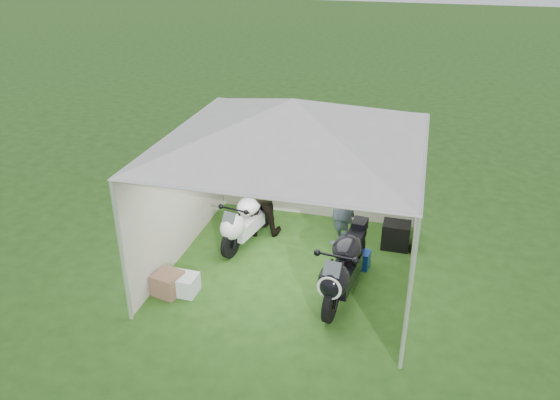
# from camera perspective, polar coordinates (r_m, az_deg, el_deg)

# --- Properties ---
(ground) EXTENTS (80.00, 80.00, 0.00)m
(ground) POSITION_cam_1_polar(r_m,az_deg,el_deg) (9.59, 1.20, -6.96)
(ground) COLOR #214514
(ground) RESTS_ON ground
(canopy_tent) EXTENTS (5.66, 5.66, 3.00)m
(canopy_tent) POSITION_cam_1_polar(r_m,az_deg,el_deg) (8.48, 1.41, 7.86)
(canopy_tent) COLOR silver
(canopy_tent) RESTS_ON ground
(motorcycle_white) EXTENTS (0.63, 1.81, 0.90)m
(motorcycle_white) POSITION_cam_1_polar(r_m,az_deg,el_deg) (10.05, -3.65, -2.01)
(motorcycle_white) COLOR black
(motorcycle_white) RESTS_ON ground
(motorcycle_black) EXTENTS (0.62, 2.08, 1.02)m
(motorcycle_black) POSITION_cam_1_polar(r_m,az_deg,el_deg) (8.61, 6.63, -6.91)
(motorcycle_black) COLOR black
(motorcycle_black) RESTS_ON ground
(paddock_stand) EXTENTS (0.45, 0.31, 0.31)m
(paddock_stand) POSITION_cam_1_polar(r_m,az_deg,el_deg) (9.60, 8.09, -6.08)
(paddock_stand) COLOR blue
(paddock_stand) RESTS_ON ground
(person_dark_jacket) EXTENTS (1.01, 0.87, 1.81)m
(person_dark_jacket) POSITION_cam_1_polar(r_m,az_deg,el_deg) (10.23, -2.31, 1.10)
(person_dark_jacket) COLOR black
(person_dark_jacket) RESTS_ON ground
(person_blue_jacket) EXTENTS (0.58, 0.76, 1.89)m
(person_blue_jacket) POSITION_cam_1_polar(r_m,az_deg,el_deg) (9.94, 6.53, 0.43)
(person_blue_jacket) COLOR slate
(person_blue_jacket) RESTS_ON ground
(equipment_box) EXTENTS (0.50, 0.40, 0.50)m
(equipment_box) POSITION_cam_1_polar(r_m,az_deg,el_deg) (10.24, 12.02, -3.62)
(equipment_box) COLOR black
(equipment_box) RESTS_ON ground
(crate_0) EXTENTS (0.49, 0.38, 0.32)m
(crate_0) POSITION_cam_1_polar(r_m,az_deg,el_deg) (9.02, -10.15, -8.62)
(crate_0) COLOR silver
(crate_0) RESTS_ON ground
(crate_1) EXTENTS (0.49, 0.49, 0.37)m
(crate_1) POSITION_cam_1_polar(r_m,az_deg,el_deg) (9.03, -11.63, -8.52)
(crate_1) COLOR brown
(crate_1) RESTS_ON ground
(crate_2) EXTENTS (0.36, 0.32, 0.22)m
(crate_2) POSITION_cam_1_polar(r_m,az_deg,el_deg) (9.23, -11.13, -8.19)
(crate_2) COLOR silver
(crate_2) RESTS_ON ground
(crate_3) EXTENTS (0.43, 0.33, 0.26)m
(crate_3) POSITION_cam_1_polar(r_m,az_deg,el_deg) (9.12, -10.31, -8.40)
(crate_3) COLOR olive
(crate_3) RESTS_ON ground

